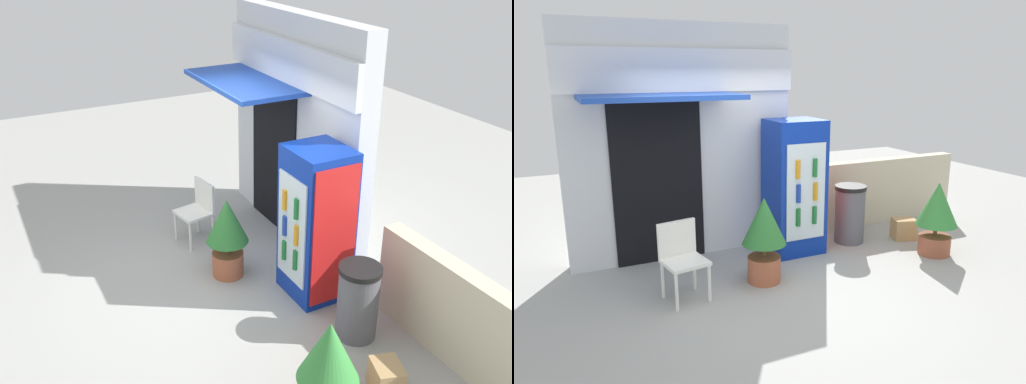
% 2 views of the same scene
% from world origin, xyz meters
% --- Properties ---
extents(ground, '(16.00, 16.00, 0.00)m').
position_xyz_m(ground, '(0.00, 0.00, 0.00)').
color(ground, '#A3A39E').
extents(storefront_building, '(3.02, 1.21, 3.06)m').
position_xyz_m(storefront_building, '(-0.58, 1.64, 1.59)').
color(storefront_building, silver).
rests_on(storefront_building, ground).
extents(drink_cooler, '(0.73, 0.70, 1.84)m').
position_xyz_m(drink_cooler, '(0.84, 1.10, 0.92)').
color(drink_cooler, '#0C2D9E').
rests_on(drink_cooler, ground).
extents(plastic_chair, '(0.51, 0.49, 0.86)m').
position_xyz_m(plastic_chair, '(-0.95, 0.37, 0.50)').
color(plastic_chair, white).
rests_on(plastic_chair, ground).
extents(potted_plant_near_shop, '(0.53, 0.53, 1.04)m').
position_xyz_m(potted_plant_near_shop, '(0.03, 0.35, 0.62)').
color(potted_plant_near_shop, '#AD5B3D').
rests_on(potted_plant_near_shop, ground).
extents(potted_plant_curbside, '(0.56, 0.56, 1.01)m').
position_xyz_m(potted_plant_curbside, '(2.53, 0.15, 0.59)').
color(potted_plant_curbside, '#995138').
rests_on(potted_plant_curbside, ground).
extents(trash_bin, '(0.46, 0.46, 0.85)m').
position_xyz_m(trash_bin, '(1.74, 1.07, 0.43)').
color(trash_bin, '#595960').
rests_on(trash_bin, ground).
extents(stone_boundary_wall, '(2.76, 0.22, 1.05)m').
position_xyz_m(stone_boundary_wall, '(2.82, 1.70, 0.53)').
color(stone_boundary_wall, beige).
rests_on(stone_boundary_wall, ground).
extents(cardboard_box, '(0.39, 0.35, 0.31)m').
position_xyz_m(cardboard_box, '(2.56, 0.82, 0.16)').
color(cardboard_box, tan).
rests_on(cardboard_box, ground).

